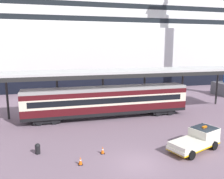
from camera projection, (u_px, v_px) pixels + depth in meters
name	position (u px, v px, depth m)	size (l,w,h in m)	color
ground_plane	(138.00, 164.00, 18.97)	(400.00, 400.00, 0.00)	slate
cruise_ship	(122.00, 33.00, 64.63)	(165.37, 30.06, 36.39)	black
platform_canopy	(106.00, 73.00, 30.47)	(43.96, 5.06, 6.23)	silver
train_carriage	(107.00, 101.00, 30.71)	(21.45, 2.81, 4.11)	black
service_truck	(198.00, 139.00, 21.48)	(5.58, 3.70, 2.02)	silver
traffic_cone_near	(80.00, 161.00, 18.74)	(0.36, 0.36, 0.69)	black
traffic_cone_mid	(103.00, 150.00, 20.67)	(0.36, 0.36, 0.67)	black
quay_bollard	(38.00, 148.00, 20.62)	(0.48, 0.48, 0.96)	black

